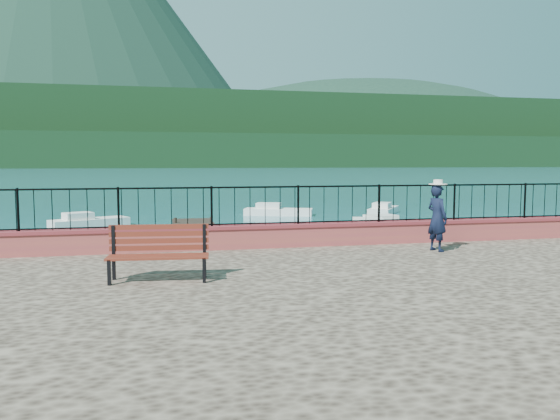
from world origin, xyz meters
name	(u,v)px	position (x,y,z in m)	size (l,w,h in m)	color
ground	(362,336)	(0.00, 0.00, 0.00)	(2000.00, 2000.00, 0.00)	#19596B
parapet	(309,235)	(0.00, 3.70, 1.49)	(28.00, 0.46, 0.58)	#A2493A
railing	(310,205)	(0.00, 3.70, 2.25)	(27.00, 0.05, 0.95)	black
dock	(204,242)	(-2.00, 12.00, 0.15)	(2.00, 16.00, 0.30)	#2D231C
far_forest	(162,151)	(0.00, 300.00, 9.00)	(900.00, 60.00, 18.00)	black
foothills	(160,133)	(0.00, 360.00, 22.00)	(900.00, 120.00, 44.00)	black
volcano	(52,4)	(-120.00, 700.00, 190.00)	(560.00, 560.00, 380.00)	#142D23
companion_hill	(362,164)	(220.00, 560.00, 0.00)	(448.00, 384.00, 180.00)	#142D23
park_bench	(159,264)	(-3.81, 0.34, 1.50)	(1.86, 0.78, 1.01)	black
person	(437,218)	(2.79, 2.24, 2.01)	(0.59, 0.39, 1.61)	black
hat	(438,182)	(2.79, 2.24, 2.87)	(0.44, 0.44, 0.12)	white
boat_0	(54,242)	(-7.52, 11.59, 0.40)	(3.91, 1.30, 0.80)	silver
boat_1	(381,226)	(6.24, 13.59, 0.40)	(3.93, 1.30, 0.80)	silver
boat_2	(391,222)	(7.45, 15.07, 0.40)	(4.12, 1.30, 0.80)	silver
boat_3	(90,219)	(-7.20, 19.82, 0.40)	(3.88, 1.30, 0.80)	silver
boat_4	(278,209)	(3.65, 23.53, 0.40)	(4.22, 1.30, 0.80)	white
boat_5	(384,208)	(10.46, 22.90, 0.40)	(3.66, 1.30, 0.80)	silver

